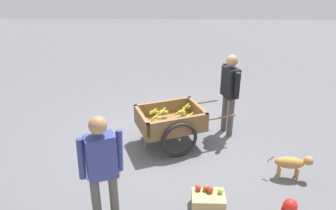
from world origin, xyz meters
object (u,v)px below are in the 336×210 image
(apple_crate, at_px, (208,201))
(bystander_person, at_px, (102,165))
(fruit_cart, at_px, (171,122))
(dog, at_px, (292,163))
(mixed_fruit_crate, at_px, (107,164))
(vendor_person, at_px, (230,88))

(apple_crate, distance_m, bystander_person, 1.57)
(fruit_cart, height_order, apple_crate, fruit_cart)
(dog, xyz_separation_m, apple_crate, (1.32, 0.70, -0.15))
(apple_crate, xyz_separation_m, bystander_person, (1.30, 0.35, 0.80))
(dog, bearing_deg, mixed_fruit_crate, -1.91)
(fruit_cart, distance_m, bystander_person, 2.20)
(fruit_cart, bearing_deg, vendor_person, -158.33)
(dog, height_order, bystander_person, bystander_person)
(bystander_person, bearing_deg, mixed_fruit_crate, -79.16)
(fruit_cart, relative_size, apple_crate, 4.12)
(fruit_cart, distance_m, apple_crate, 1.76)
(mixed_fruit_crate, relative_size, bystander_person, 0.28)
(vendor_person, height_order, bystander_person, bystander_person)
(vendor_person, xyz_separation_m, apple_crate, (0.53, 2.07, -0.80))
(fruit_cart, relative_size, dog, 2.70)
(vendor_person, relative_size, mixed_fruit_crate, 3.51)
(apple_crate, distance_m, mixed_fruit_crate, 1.71)
(apple_crate, bearing_deg, fruit_cart, -72.00)
(dog, bearing_deg, vendor_person, -60.06)
(dog, bearing_deg, bystander_person, 21.82)
(mixed_fruit_crate, bearing_deg, apple_crate, 152.47)
(fruit_cart, relative_size, bystander_person, 1.17)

